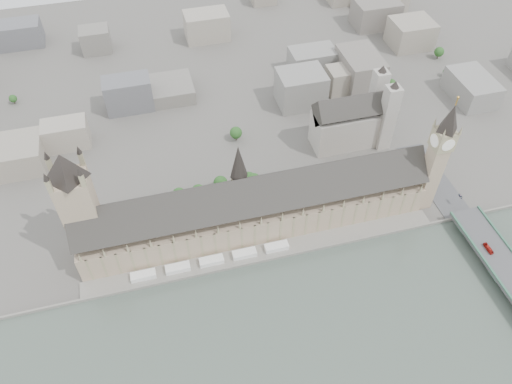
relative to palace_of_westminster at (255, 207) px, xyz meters
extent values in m
plane|color=#595651|center=(0.00, -19.70, -22.71)|extent=(900.00, 900.00, 0.00)
cube|color=gray|center=(0.00, -34.70, -21.21)|extent=(600.00, 1.50, 3.00)
cube|color=gray|center=(0.00, -27.20, -21.71)|extent=(270.00, 15.00, 2.00)
cube|color=white|center=(-90.00, -26.70, -18.71)|extent=(18.00, 7.00, 4.00)
cube|color=white|center=(-65.00, -26.70, -18.71)|extent=(18.00, 7.00, 4.00)
cube|color=white|center=(-40.00, -26.70, -18.71)|extent=(18.00, 7.00, 4.00)
cube|color=white|center=(-15.00, -26.70, -18.71)|extent=(18.00, 7.00, 4.00)
cube|color=white|center=(10.00, -26.70, -18.71)|extent=(18.00, 7.00, 4.00)
cube|color=#9E866B|center=(0.00, 0.30, -10.21)|extent=(265.00, 40.00, 25.00)
cube|color=#2E2B29|center=(0.00, 0.30, 12.37)|extent=(265.00, 40.73, 40.73)
cube|color=#9E866B|center=(138.00, -11.70, 8.29)|extent=(12.00, 12.00, 62.00)
cube|color=#83765A|center=(138.00, -11.70, 47.29)|extent=(14.00, 14.00, 16.00)
cylinder|color=white|center=(145.20, -11.70, 47.29)|extent=(0.60, 10.00, 10.00)
cylinder|color=white|center=(130.80, -11.70, 47.29)|extent=(0.60, 10.00, 10.00)
cylinder|color=white|center=(138.00, -4.50, 47.29)|extent=(10.00, 0.60, 10.00)
cylinder|color=white|center=(138.00, -18.90, 47.29)|extent=(10.00, 0.60, 10.00)
cone|color=#2A2421|center=(138.00, -11.70, 66.29)|extent=(17.00, 17.00, 22.00)
cylinder|color=gold|center=(138.00, -11.70, 80.29)|extent=(1.00, 1.00, 6.00)
sphere|color=gold|center=(138.00, -11.70, 83.79)|extent=(2.00, 2.00, 2.00)
cone|color=#83765A|center=(144.50, -5.20, 59.29)|extent=(2.40, 2.40, 8.00)
cone|color=#83765A|center=(131.50, -5.20, 59.29)|extent=(2.40, 2.40, 8.00)
cone|color=#83765A|center=(144.50, -18.20, 59.29)|extent=(2.40, 2.40, 8.00)
cone|color=#83765A|center=(131.50, -18.20, 59.29)|extent=(2.40, 2.40, 8.00)
cube|color=#9E866B|center=(-122.00, 6.30, 17.29)|extent=(23.00, 23.00, 80.00)
cone|color=#2A2421|center=(-122.00, 6.30, 67.29)|extent=(30.00, 30.00, 20.00)
cylinder|color=#83765A|center=(-10.00, 6.30, 20.29)|extent=(12.00, 12.00, 20.00)
cone|color=#2A2421|center=(-10.00, 6.30, 44.29)|extent=(13.00, 13.00, 28.00)
cube|color=#9C968C|center=(105.00, 75.30, -5.71)|extent=(60.00, 28.00, 34.00)
cube|color=#2E2B29|center=(105.00, 75.30, 16.29)|extent=(60.00, 28.28, 28.28)
cube|color=#9C968C|center=(137.00, 87.30, 9.29)|extent=(12.00, 12.00, 64.00)
cube|color=#9C968C|center=(137.00, 63.30, 9.29)|extent=(12.00, 12.00, 64.00)
imported|color=#AA1A13|center=(157.79, -73.47, -11.06)|extent=(2.54, 10.06, 2.79)
imported|color=gray|center=(166.23, -21.15, -11.78)|extent=(2.13, 4.77, 1.36)
camera|label=1|loc=(-63.22, -241.83, 283.60)|focal=35.00mm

